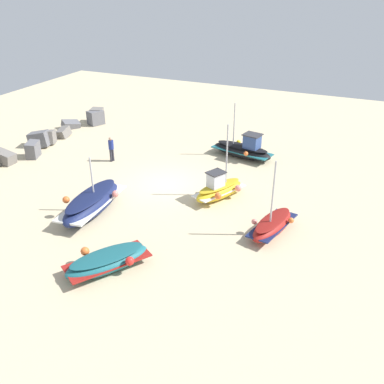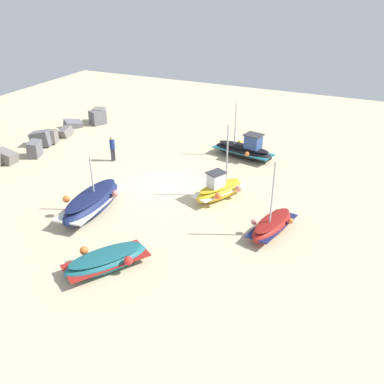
% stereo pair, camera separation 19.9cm
% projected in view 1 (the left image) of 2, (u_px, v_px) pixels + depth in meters
% --- Properties ---
extents(ground_plane, '(46.38, 46.38, 0.00)m').
position_uv_depth(ground_plane, '(166.00, 184.00, 23.91)').
color(ground_plane, beige).
extents(fishing_boat_0, '(3.60, 2.94, 0.80)m').
position_uv_depth(fishing_boat_0, '(108.00, 261.00, 16.95)').
color(fishing_boat_0, '#1E6670').
rests_on(fishing_boat_0, ground_plane).
extents(fishing_boat_1, '(3.27, 1.77, 3.65)m').
position_uv_depth(fishing_boat_1, '(272.00, 225.00, 19.29)').
color(fishing_boat_1, maroon).
rests_on(fishing_boat_1, ground_plane).
extents(fishing_boat_2, '(4.48, 2.00, 2.89)m').
position_uv_depth(fishing_boat_2, '(92.00, 203.00, 20.82)').
color(fishing_boat_2, navy).
rests_on(fishing_boat_2, ground_plane).
extents(fishing_boat_3, '(3.22, 2.29, 3.94)m').
position_uv_depth(fishing_boat_3, '(219.00, 189.00, 22.19)').
color(fishing_boat_3, gold).
rests_on(fishing_boat_3, ground_plane).
extents(fishing_boat_4, '(2.12, 4.19, 3.43)m').
position_uv_depth(fishing_boat_4, '(243.00, 150.00, 27.11)').
color(fishing_boat_4, black).
rests_on(fishing_boat_4, ground_plane).
extents(person_walking, '(0.32, 0.32, 1.58)m').
position_uv_depth(person_walking, '(111.00, 147.00, 26.39)').
color(person_walking, '#2D2D38').
rests_on(person_walking, ground_plane).
extents(breakwater_rocks, '(16.67, 3.02, 1.29)m').
position_uv_depth(breakwater_rocks, '(22.00, 149.00, 27.34)').
color(breakwater_rocks, slate).
rests_on(breakwater_rocks, ground_plane).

